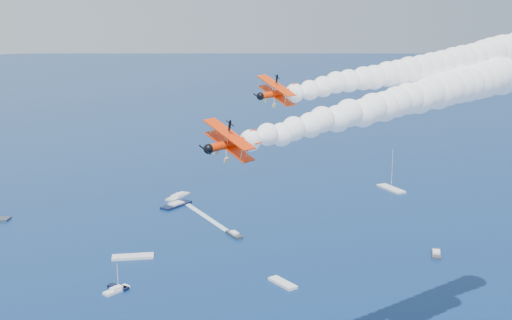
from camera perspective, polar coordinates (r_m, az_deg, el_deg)
name	(u,v)px	position (r m, az deg, el deg)	size (l,w,h in m)	color
biplane_lead	(278,93)	(95.98, 1.89, 5.74)	(6.89, 7.73, 4.65)	#EF3505
biplane_trail	(231,143)	(83.85, -2.15, 1.43)	(7.88, 8.83, 5.32)	#EF3005
smoke_trail_lead	(432,66)	(116.70, 14.82, 7.82)	(63.54, 14.09, 11.64)	white
smoke_trail_trail	(397,102)	(104.94, 11.95, 4.85)	(62.67, 19.10, 11.64)	white
spectator_boats	(97,263)	(191.44, -13.44, -8.62)	(240.58, 180.00, 0.70)	#2A2D38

